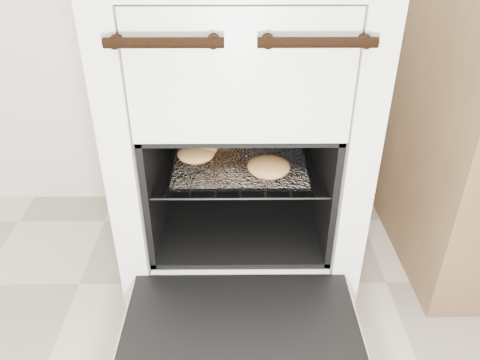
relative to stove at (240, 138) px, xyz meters
The scene contains 5 objects.
stove is the anchor object (origin of this frame).
oven_door 0.59m from the stove, 90.00° to the right, with size 0.57×0.44×0.04m.
oven_rack 0.08m from the stove, 90.00° to the right, with size 0.46×0.44×0.01m.
foil_sheet 0.09m from the stove, 90.00° to the right, with size 0.36×0.31×0.01m, color white.
baked_rolls 0.09m from the stove, 122.02° to the right, with size 0.31×0.32×0.05m.
Camera 1 is at (-0.15, -0.09, 1.08)m, focal length 35.00 mm.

